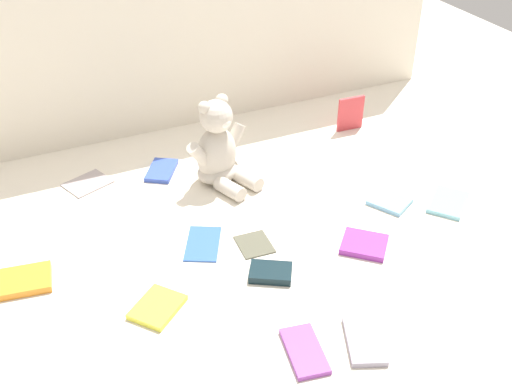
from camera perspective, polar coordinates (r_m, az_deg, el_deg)
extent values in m
plane|color=silver|center=(1.67, -1.29, -1.06)|extent=(3.20, 3.20, 0.00)
cube|color=silver|center=(1.94, -7.49, 15.03)|extent=(1.80, 0.03, 0.67)
ellipsoid|color=beige|center=(1.73, -3.61, 3.46)|extent=(0.15, 0.13, 0.16)
ellipsoid|color=beige|center=(1.76, -3.45, 1.96)|extent=(0.16, 0.14, 0.06)
sphere|color=beige|center=(1.67, -3.64, 6.87)|extent=(0.12, 0.12, 0.09)
ellipsoid|color=white|center=(1.65, -2.85, 6.30)|extent=(0.04, 0.04, 0.03)
sphere|color=beige|center=(1.65, -4.72, 7.65)|extent=(0.04, 0.04, 0.03)
sphere|color=beige|center=(1.68, -3.11, 8.34)|extent=(0.04, 0.04, 0.03)
cylinder|color=beige|center=(1.68, -5.19, 3.39)|extent=(0.08, 0.06, 0.08)
cylinder|color=beige|center=(1.76, -1.95, 4.97)|extent=(0.08, 0.06, 0.08)
cylinder|color=beige|center=(1.69, -2.38, 0.28)|extent=(0.07, 0.10, 0.04)
cylinder|color=beige|center=(1.73, -0.78, 1.16)|extent=(0.07, 0.10, 0.04)
cube|color=#545343|center=(1.53, -0.14, -4.73)|extent=(0.08, 0.10, 0.01)
cube|color=#314CB4|center=(1.82, -8.57, 1.94)|extent=(0.12, 0.14, 0.01)
cube|color=#C93A40|center=(2.02, 8.58, 7.05)|extent=(0.09, 0.01, 0.11)
cube|color=yellow|center=(1.38, -8.94, -10.29)|extent=(0.14, 0.14, 0.01)
cube|color=#73AED2|center=(1.70, 12.03, -0.85)|extent=(0.12, 0.13, 0.01)
cube|color=black|center=(1.44, 1.34, -7.32)|extent=(0.12, 0.11, 0.02)
cube|color=purple|center=(1.28, 4.44, -14.20)|extent=(0.09, 0.14, 0.01)
cube|color=#958FA3|center=(1.31, 9.84, -13.16)|extent=(0.11, 0.14, 0.01)
cube|color=orange|center=(1.51, -20.26, -7.56)|extent=(0.13, 0.11, 0.02)
cube|color=#79C1D1|center=(1.74, 17.03, -0.91)|extent=(0.16, 0.15, 0.01)
cube|color=purple|center=(1.54, 9.80, -4.71)|extent=(0.14, 0.14, 0.02)
cube|color=#2D58B2|center=(1.53, -4.85, -4.63)|extent=(0.13, 0.16, 0.01)
cube|color=#A39698|center=(1.81, -15.05, 0.82)|extent=(0.14, 0.13, 0.01)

